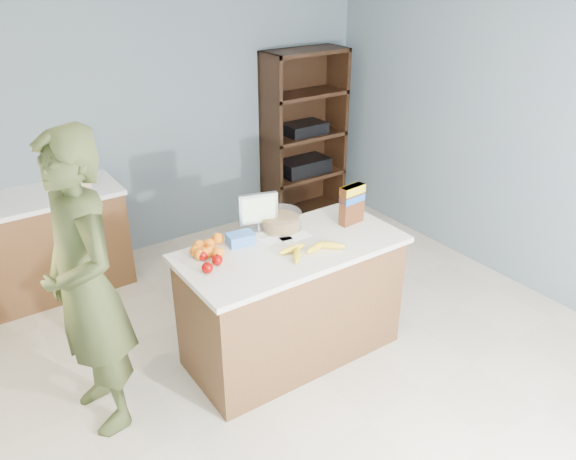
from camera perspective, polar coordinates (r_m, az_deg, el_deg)
floor at (r=4.13m, az=2.84°, el=-14.34°), size 4.50×5.00×0.02m
walls at (r=3.29m, az=3.48°, el=7.91°), size 4.52×5.02×2.51m
counter_peninsula at (r=4.07m, az=0.40°, el=-7.64°), size 1.56×0.76×0.90m
back_cabinet at (r=5.22m, az=-22.95°, el=-1.22°), size 1.24×0.62×0.90m
shelving_unit at (r=6.21m, az=1.37°, el=9.37°), size 0.90×0.40×1.80m
person at (r=3.46m, az=-19.91°, el=-5.55°), size 0.53×0.74×1.91m
knife_block at (r=5.05m, az=-20.30°, el=5.40°), size 0.12×0.10×0.31m
envelopes at (r=3.91m, az=-0.26°, el=-0.83°), size 0.36×0.17×0.00m
bananas at (r=3.73m, az=2.15°, el=-1.94°), size 0.44×0.22×0.05m
apples at (r=3.60m, az=-8.03°, el=-3.14°), size 0.17×0.23×0.07m
oranges at (r=3.73m, az=-8.34°, el=-1.91°), size 0.28×0.26×0.08m
blue_carton at (r=3.83m, az=-4.84°, el=-0.90°), size 0.19×0.14×0.08m
salad_bowl at (r=4.03m, az=-0.74°, el=0.91°), size 0.30×0.30×0.13m
tv at (r=3.96m, az=-3.04°, el=2.04°), size 0.28×0.12×0.28m
cereal_box at (r=4.09m, az=6.53°, el=2.89°), size 0.20×0.09×0.29m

